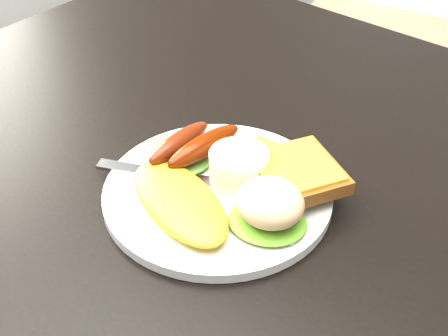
% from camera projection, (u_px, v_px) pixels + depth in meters
% --- Properties ---
extents(dining_table, '(1.20, 0.80, 0.04)m').
position_uv_depth(dining_table, '(330.00, 224.00, 0.63)').
color(dining_table, black).
rests_on(dining_table, ground).
extents(dining_chair, '(0.55, 0.55, 0.06)m').
position_uv_depth(dining_chair, '(384.00, 51.00, 1.52)').
color(dining_chair, tan).
rests_on(dining_chair, ground).
extents(plate, '(0.23, 0.23, 0.01)m').
position_uv_depth(plate, '(218.00, 193.00, 0.63)').
color(plate, white).
rests_on(plate, dining_table).
extents(lettuce_left, '(0.08, 0.07, 0.01)m').
position_uv_depth(lettuce_left, '(179.00, 156.00, 0.66)').
color(lettuce_left, '#3D8622').
rests_on(lettuce_left, plate).
extents(lettuce_right, '(0.09, 0.09, 0.01)m').
position_uv_depth(lettuce_right, '(267.00, 221.00, 0.58)').
color(lettuce_right, '#55821F').
rests_on(lettuce_right, plate).
extents(omelette, '(0.16, 0.11, 0.02)m').
position_uv_depth(omelette, '(179.00, 201.00, 0.60)').
color(omelette, yellow).
rests_on(omelette, plate).
extents(sausage_a, '(0.02, 0.09, 0.02)m').
position_uv_depth(sausage_a, '(179.00, 142.00, 0.65)').
color(sausage_a, '#651800').
rests_on(sausage_a, lettuce_left).
extents(sausage_b, '(0.03, 0.10, 0.02)m').
position_uv_depth(sausage_b, '(204.00, 146.00, 0.65)').
color(sausage_b, '#661401').
rests_on(sausage_b, lettuce_left).
extents(ramekin, '(0.06, 0.06, 0.04)m').
position_uv_depth(ramekin, '(239.00, 168.00, 0.62)').
color(ramekin, white).
rests_on(ramekin, plate).
extents(toast_a, '(0.09, 0.09, 0.01)m').
position_uv_depth(toast_a, '(272.00, 175.00, 0.63)').
color(toast_a, brown).
rests_on(toast_a, plate).
extents(toast_b, '(0.11, 0.11, 0.01)m').
position_uv_depth(toast_b, '(295.00, 174.00, 0.61)').
color(toast_b, '#975920').
rests_on(toast_b, toast_a).
extents(potato_salad, '(0.08, 0.08, 0.04)m').
position_uv_depth(potato_salad, '(270.00, 202.00, 0.57)').
color(potato_salad, beige).
rests_on(potato_salad, lettuce_right).
extents(fork, '(0.16, 0.09, 0.00)m').
position_uv_depth(fork, '(177.00, 177.00, 0.64)').
color(fork, '#ADAFB7').
rests_on(fork, plate).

